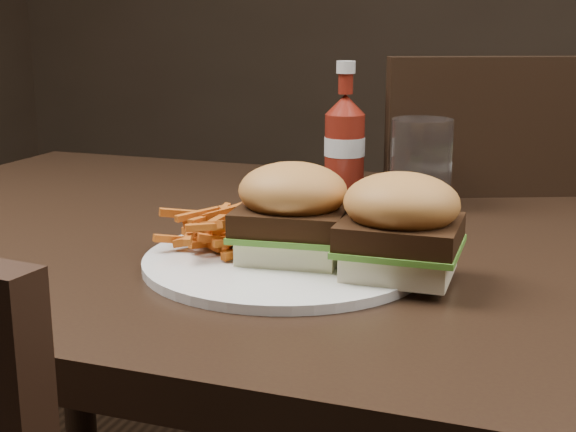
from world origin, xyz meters
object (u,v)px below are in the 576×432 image
(ketchup_bottle, at_px, (344,154))
(tumbler, at_px, (421,167))
(dining_table, at_px, (277,246))
(plate, at_px, (285,261))
(chair_far, at_px, (485,343))

(ketchup_bottle, xyz_separation_m, tumbler, (0.11, -0.04, -0.01))
(dining_table, xyz_separation_m, plate, (0.06, -0.13, 0.03))
(chair_far, bearing_deg, tumbler, 55.90)
(dining_table, distance_m, ketchup_bottle, 0.22)
(chair_far, height_order, plate, plate)
(dining_table, xyz_separation_m, chair_far, (0.20, 0.51, -0.30))
(dining_table, height_order, plate, plate)
(tumbler, bearing_deg, plate, -104.93)
(chair_far, relative_size, ketchup_bottle, 4.30)
(plate, bearing_deg, dining_table, 113.70)
(ketchup_bottle, bearing_deg, dining_table, -96.18)
(chair_far, relative_size, plate, 1.67)
(dining_table, bearing_deg, plate, -66.30)
(tumbler, bearing_deg, dining_table, -128.24)
(dining_table, xyz_separation_m, ketchup_bottle, (0.02, 0.21, 0.08))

